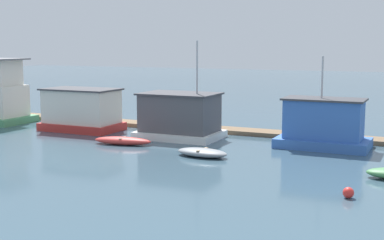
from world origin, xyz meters
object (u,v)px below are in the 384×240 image
at_px(buoy_red, 348,193).
at_px(dinghy_red, 123,141).
at_px(houseboat_blue, 323,125).
at_px(dinghy_grey, 202,153).
at_px(houseboat_red, 82,110).
at_px(houseboat_white, 180,116).

bearing_deg(buoy_red, dinghy_red, 157.39).
xyz_separation_m(houseboat_blue, dinghy_grey, (-5.76, -5.82, -1.17)).
relative_size(houseboat_red, houseboat_blue, 1.02).
bearing_deg(houseboat_white, dinghy_red, -120.77).
bearing_deg(dinghy_red, houseboat_red, 147.98).
distance_m(dinghy_grey, buoy_red, 10.36).
distance_m(houseboat_red, dinghy_red, 7.18).
xyz_separation_m(houseboat_red, houseboat_white, (8.25, 0.05, -0.02)).
xyz_separation_m(houseboat_red, dinghy_grey, (12.20, -5.00, -1.28)).
bearing_deg(dinghy_red, houseboat_white, 59.23).
bearing_deg(dinghy_grey, dinghy_red, 168.60).
height_order(houseboat_red, dinghy_red, houseboat_red).
bearing_deg(dinghy_grey, buoy_red, -29.44).
bearing_deg(dinghy_grey, houseboat_red, 157.72).
relative_size(houseboat_blue, buoy_red, 12.04).
xyz_separation_m(houseboat_white, dinghy_red, (-2.26, -3.80, -1.25)).
relative_size(houseboat_red, houseboat_white, 0.87).
distance_m(houseboat_blue, dinghy_grey, 8.27).
relative_size(dinghy_grey, buoy_red, 6.69).
bearing_deg(houseboat_blue, buoy_red, -73.33).
distance_m(houseboat_blue, buoy_red, 11.45).
relative_size(houseboat_white, dinghy_red, 1.68).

